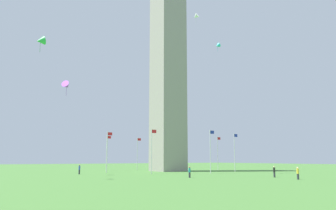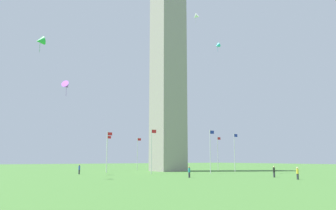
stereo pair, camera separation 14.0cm
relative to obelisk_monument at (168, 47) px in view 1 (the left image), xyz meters
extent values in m
plane|color=#3D6B2D|center=(0.00, 0.00, -29.91)|extent=(260.00, 260.00, 0.00)
cube|color=gray|center=(0.00, 0.00, -3.59)|extent=(6.58, 6.58, 52.64)
cylinder|color=silver|center=(15.24, 0.00, -25.65)|extent=(0.14, 0.14, 8.52)
cube|color=red|center=(15.79, 0.00, -21.84)|extent=(1.00, 0.03, 0.64)
cylinder|color=silver|center=(10.77, 10.77, -25.65)|extent=(0.14, 0.14, 8.52)
cube|color=red|center=(11.32, 10.77, -21.84)|extent=(1.00, 0.03, 0.64)
cylinder|color=silver|center=(0.00, 15.24, -25.65)|extent=(0.14, 0.14, 8.52)
cube|color=red|center=(0.55, 15.24, -21.84)|extent=(1.00, 0.03, 0.64)
cylinder|color=silver|center=(-10.77, 10.77, -25.65)|extent=(0.14, 0.14, 8.52)
cube|color=red|center=(-10.22, 10.77, -21.84)|extent=(1.00, 0.03, 0.64)
cylinder|color=silver|center=(-15.24, 0.00, -25.65)|extent=(0.14, 0.14, 8.52)
cube|color=red|center=(-14.69, 0.00, -21.84)|extent=(1.00, 0.03, 0.64)
cylinder|color=silver|center=(-10.77, -10.77, -25.65)|extent=(0.14, 0.14, 8.52)
cube|color=red|center=(-10.22, -10.77, -21.84)|extent=(1.00, 0.03, 0.64)
cylinder|color=silver|center=(0.00, -15.24, -25.65)|extent=(0.14, 0.14, 8.52)
cube|color=#1E2D99|center=(0.55, -15.24, -21.84)|extent=(1.00, 0.03, 0.64)
cylinder|color=silver|center=(10.77, -10.77, -25.65)|extent=(0.14, 0.14, 8.52)
cube|color=#1E2D99|center=(11.32, -10.77, -21.84)|extent=(1.00, 0.03, 0.64)
cylinder|color=#2D2D38|center=(-2.67, -36.99, -29.51)|extent=(0.29, 0.29, 0.80)
cylinder|color=yellow|center=(-2.67, -36.99, -28.77)|extent=(0.32, 0.32, 0.67)
sphere|color=beige|center=(-2.67, -36.99, -28.32)|extent=(0.24, 0.24, 0.24)
cylinder|color=#2D2D38|center=(-12.31, -24.91, -29.51)|extent=(0.29, 0.29, 0.80)
cylinder|color=teal|center=(-12.31, -24.91, -28.78)|extent=(0.32, 0.32, 0.65)
sphere|color=#936B4C|center=(-12.31, -24.91, -28.34)|extent=(0.24, 0.24, 0.24)
cylinder|color=#2D2D38|center=(-22.41, -4.06, -29.51)|extent=(0.29, 0.29, 0.80)
cylinder|color=#3851B2|center=(-22.41, -4.06, -28.73)|extent=(0.32, 0.32, 0.75)
sphere|color=#936B4C|center=(-22.41, -4.06, -28.24)|extent=(0.24, 0.24, 0.24)
cylinder|color=#2D2D38|center=(-0.80, -31.37, -29.51)|extent=(0.29, 0.29, 0.80)
cylinder|color=black|center=(-0.80, -31.37, -28.76)|extent=(0.32, 0.32, 0.70)
sphere|color=beige|center=(-0.80, -31.37, -28.29)|extent=(0.24, 0.24, 0.24)
cone|color=green|center=(-33.52, -17.44, -10.10)|extent=(1.55, 1.37, 1.51)
cylinder|color=#208035|center=(-33.52, -17.44, -11.08)|extent=(0.04, 0.04, 1.48)
cone|color=purple|center=(-26.16, -6.26, -13.87)|extent=(2.21, 2.22, 1.80)
cylinder|color=#67278E|center=(-26.16, -6.26, -14.99)|extent=(0.04, 0.04, 1.69)
cone|color=#33C6D1|center=(2.22, -15.60, -3.67)|extent=(1.26, 1.05, 1.19)
cylinder|color=teal|center=(2.22, -15.60, -4.40)|extent=(0.04, 0.04, 1.09)
cone|color=white|center=(-2.52, -14.41, 2.07)|extent=(1.46, 1.64, 1.40)
cylinder|color=#A7A7A7|center=(-2.52, -14.41, 1.22)|extent=(0.04, 0.04, 1.27)
camera|label=1|loc=(-44.08, -67.64, -27.06)|focal=36.71mm
camera|label=2|loc=(-43.96, -67.72, -27.06)|focal=36.71mm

